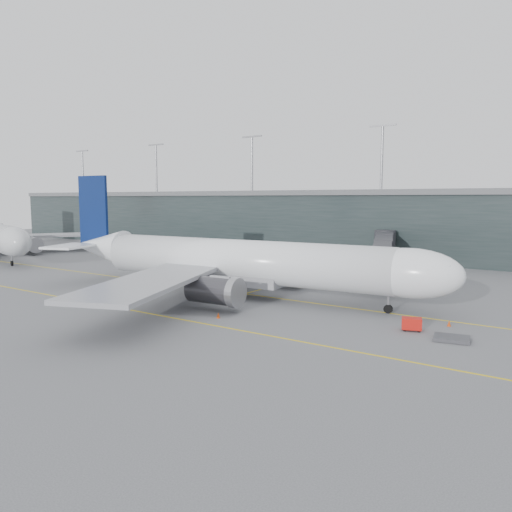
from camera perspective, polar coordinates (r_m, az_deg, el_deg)
The scene contains 17 objects.
ground at distance 76.24m, azimuth -2.63°, elevation -3.47°, with size 320.00×320.00×0.00m, color #545459.
taxiline_a at distance 73.14m, azimuth -4.53°, elevation -3.91°, with size 160.00×0.25×0.02m, color yellow.
taxiline_b at distance 61.80m, azimuth -13.95°, elevation -6.04°, with size 160.00×0.25×0.02m, color yellow.
taxiline_lead_main at distance 90.42m, azimuth 7.60°, elevation -1.92°, with size 0.25×60.00×0.02m, color yellow.
taxiline_lead_adj at distance 145.01m, azimuth -21.86°, elevation 0.87°, with size 0.25×60.00×0.02m, color yellow.
terminal at distance 126.37m, azimuth 13.46°, elevation 3.84°, with size 240.00×36.00×29.00m.
main_aircraft at distance 67.96m, azimuth -2.22°, elevation -0.65°, with size 60.46×56.63×16.95m.
jet_bridge at distance 89.26m, azimuth 15.71°, elevation 1.12°, with size 18.07×43.88×6.92m.
gse_cart at distance 53.26m, azimuth 17.37°, elevation -7.38°, with size 2.24×1.80×1.33m.
baggage_dolly at distance 51.15m, azimuth 21.47°, elevation -8.75°, with size 3.22×2.57×0.32m, color #3B3C41.
uld_a at distance 85.26m, azimuth -0.95°, elevation -1.66°, with size 2.27×1.83×2.03m.
uld_b at distance 87.10m, azimuth -0.18°, elevation -1.63°, with size 2.21×2.03×1.62m.
uld_c at distance 86.38m, azimuth 1.26°, elevation -1.69°, with size 2.18×1.94×1.66m.
cone_nose at distance 56.43m, azimuth 21.20°, elevation -7.19°, with size 0.39×0.39×0.62m, color #CD3F0B.
cone_wing_stbd at distance 56.29m, azimuth -4.34°, elevation -6.77°, with size 0.42×0.42×0.67m, color #D1420B.
cone_wing_port at distance 82.16m, azimuth 7.15°, elevation -2.52°, with size 0.46×0.46×0.73m, color orange.
cone_tail at distance 74.44m, azimuth -13.89°, elevation -3.66°, with size 0.39×0.39×0.61m, color #F83B0D.
Camera 1 is at (45.33, -59.82, 13.35)m, focal length 35.00 mm.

